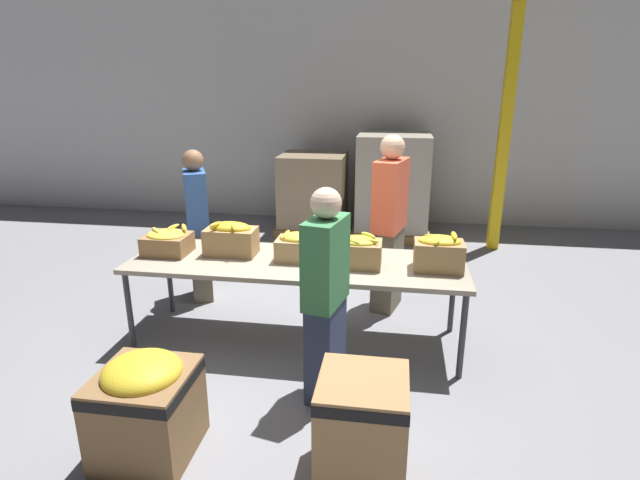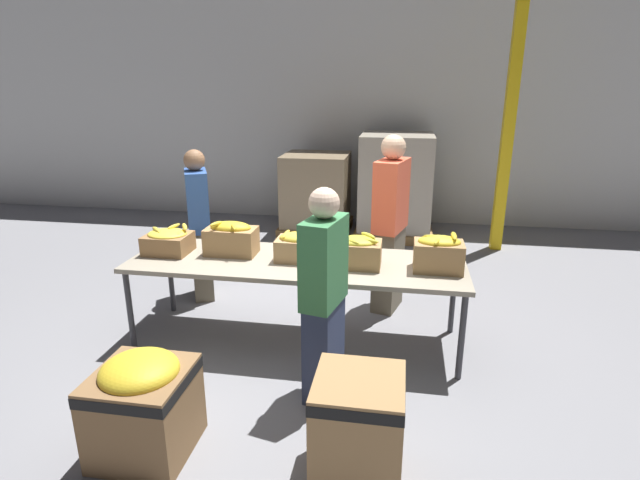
{
  "view_description": "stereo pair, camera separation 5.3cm",
  "coord_description": "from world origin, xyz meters",
  "px_view_note": "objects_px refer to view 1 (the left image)",
  "views": [
    {
      "loc": [
        0.81,
        -3.92,
        2.23
      ],
      "look_at": [
        0.17,
        0.19,
        0.89
      ],
      "focal_mm": 28.0,
      "sensor_mm": 36.0,
      "label": 1
    },
    {
      "loc": [
        0.87,
        -3.92,
        2.23
      ],
      "look_at": [
        0.17,
        0.19,
        0.89
      ],
      "focal_mm": 28.0,
      "sensor_mm": 36.0,
      "label": 2
    }
  ],
  "objects_px": {
    "banana_box_2": "(300,246)",
    "support_pillar": "(508,99)",
    "banana_box_3": "(358,251)",
    "volunteer_1": "(198,227)",
    "donation_bin_0": "(146,403)",
    "donation_bin_1": "(362,425)",
    "pallet_stack_0": "(314,194)",
    "sorting_table": "(297,266)",
    "banana_box_1": "(231,238)",
    "banana_box_4": "(439,252)",
    "volunteer_2": "(389,226)",
    "pallet_stack_1": "(393,186)",
    "volunteer_0": "(326,298)",
    "banana_box_0": "(168,241)"
  },
  "relations": [
    {
      "from": "banana_box_2",
      "to": "support_pillar",
      "type": "xyz_separation_m",
      "value": [
        2.15,
        2.96,
        1.11
      ]
    },
    {
      "from": "banana_box_3",
      "to": "volunteer_1",
      "type": "bearing_deg",
      "value": 154.52
    },
    {
      "from": "banana_box_2",
      "to": "donation_bin_0",
      "type": "bearing_deg",
      "value": -113.31
    },
    {
      "from": "donation_bin_1",
      "to": "volunteer_1",
      "type": "bearing_deg",
      "value": 129.21
    },
    {
      "from": "banana_box_2",
      "to": "donation_bin_1",
      "type": "relative_size",
      "value": 0.62
    },
    {
      "from": "volunteer_1",
      "to": "support_pillar",
      "type": "relative_size",
      "value": 0.4
    },
    {
      "from": "donation_bin_0",
      "to": "pallet_stack_0",
      "type": "height_order",
      "value": "pallet_stack_0"
    },
    {
      "from": "sorting_table",
      "to": "pallet_stack_0",
      "type": "relative_size",
      "value": 2.4
    },
    {
      "from": "banana_box_1",
      "to": "support_pillar",
      "type": "height_order",
      "value": "support_pillar"
    },
    {
      "from": "sorting_table",
      "to": "banana_box_4",
      "type": "distance_m",
      "value": 1.19
    },
    {
      "from": "sorting_table",
      "to": "banana_box_2",
      "type": "relative_size",
      "value": 7.04
    },
    {
      "from": "donation_bin_0",
      "to": "volunteer_2",
      "type": "bearing_deg",
      "value": 59.3
    },
    {
      "from": "donation_bin_0",
      "to": "pallet_stack_1",
      "type": "height_order",
      "value": "pallet_stack_1"
    },
    {
      "from": "pallet_stack_0",
      "to": "sorting_table",
      "type": "bearing_deg",
      "value": -82.89
    },
    {
      "from": "volunteer_0",
      "to": "support_pillar",
      "type": "relative_size",
      "value": 0.39
    },
    {
      "from": "pallet_stack_0",
      "to": "banana_box_4",
      "type": "bearing_deg",
      "value": -65.05
    },
    {
      "from": "banana_box_4",
      "to": "support_pillar",
      "type": "bearing_deg",
      "value": 71.68
    },
    {
      "from": "banana_box_2",
      "to": "sorting_table",
      "type": "bearing_deg",
      "value": -147.03
    },
    {
      "from": "volunteer_0",
      "to": "sorting_table",
      "type": "bearing_deg",
      "value": 37.77
    },
    {
      "from": "donation_bin_0",
      "to": "donation_bin_1",
      "type": "height_order",
      "value": "donation_bin_0"
    },
    {
      "from": "pallet_stack_0",
      "to": "banana_box_0",
      "type": "bearing_deg",
      "value": -102.31
    },
    {
      "from": "volunteer_1",
      "to": "pallet_stack_0",
      "type": "distance_m",
      "value": 2.75
    },
    {
      "from": "sorting_table",
      "to": "volunteer_2",
      "type": "bearing_deg",
      "value": 47.32
    },
    {
      "from": "sorting_table",
      "to": "banana_box_2",
      "type": "distance_m",
      "value": 0.18
    },
    {
      "from": "donation_bin_1",
      "to": "volunteer_2",
      "type": "bearing_deg",
      "value": 88.09
    },
    {
      "from": "sorting_table",
      "to": "pallet_stack_1",
      "type": "bearing_deg",
      "value": 77.52
    },
    {
      "from": "pallet_stack_1",
      "to": "pallet_stack_0",
      "type": "bearing_deg",
      "value": -178.39
    },
    {
      "from": "volunteer_2",
      "to": "donation_bin_0",
      "type": "bearing_deg",
      "value": -15.39
    },
    {
      "from": "banana_box_1",
      "to": "pallet_stack_0",
      "type": "distance_m",
      "value": 3.36
    },
    {
      "from": "banana_box_0",
      "to": "pallet_stack_0",
      "type": "height_order",
      "value": "pallet_stack_0"
    },
    {
      "from": "donation_bin_0",
      "to": "pallet_stack_1",
      "type": "distance_m",
      "value": 5.18
    },
    {
      "from": "donation_bin_0",
      "to": "donation_bin_1",
      "type": "distance_m",
      "value": 1.32
    },
    {
      "from": "banana_box_4",
      "to": "volunteer_2",
      "type": "relative_size",
      "value": 0.22
    },
    {
      "from": "banana_box_0",
      "to": "volunteer_2",
      "type": "bearing_deg",
      "value": 22.79
    },
    {
      "from": "volunteer_2",
      "to": "banana_box_2",
      "type": "bearing_deg",
      "value": -26.88
    },
    {
      "from": "volunteer_2",
      "to": "pallet_stack_0",
      "type": "xyz_separation_m",
      "value": [
        -1.19,
        2.58,
        -0.29
      ]
    },
    {
      "from": "banana_box_1",
      "to": "support_pillar",
      "type": "relative_size",
      "value": 0.11
    },
    {
      "from": "banana_box_0",
      "to": "volunteer_2",
      "type": "distance_m",
      "value": 2.09
    },
    {
      "from": "donation_bin_1",
      "to": "banana_box_1",
      "type": "bearing_deg",
      "value": 128.7
    },
    {
      "from": "banana_box_2",
      "to": "banana_box_4",
      "type": "height_order",
      "value": "banana_box_4"
    },
    {
      "from": "volunteer_0",
      "to": "banana_box_3",
      "type": "bearing_deg",
      "value": -0.33
    },
    {
      "from": "banana_box_3",
      "to": "donation_bin_0",
      "type": "height_order",
      "value": "banana_box_3"
    },
    {
      "from": "banana_box_0",
      "to": "banana_box_3",
      "type": "bearing_deg",
      "value": -2.04
    },
    {
      "from": "banana_box_1",
      "to": "banana_box_4",
      "type": "bearing_deg",
      "value": -3.58
    },
    {
      "from": "volunteer_1",
      "to": "donation_bin_1",
      "type": "xyz_separation_m",
      "value": [
        1.88,
        -2.31,
        -0.43
      ]
    },
    {
      "from": "banana_box_2",
      "to": "donation_bin_0",
      "type": "xyz_separation_m",
      "value": [
        -0.67,
        -1.55,
        -0.54
      ]
    },
    {
      "from": "banana_box_0",
      "to": "donation_bin_1",
      "type": "bearing_deg",
      "value": -39.84
    },
    {
      "from": "support_pillar",
      "to": "volunteer_0",
      "type": "bearing_deg",
      "value": -115.8
    },
    {
      "from": "volunteer_1",
      "to": "support_pillar",
      "type": "xyz_separation_m",
      "value": [
        3.38,
        2.21,
        1.21
      ]
    },
    {
      "from": "banana_box_3",
      "to": "donation_bin_1",
      "type": "distance_m",
      "value": 1.59
    }
  ]
}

